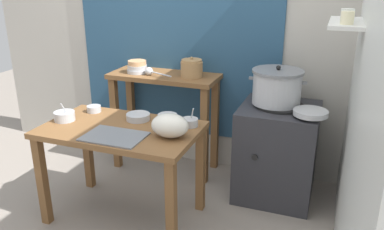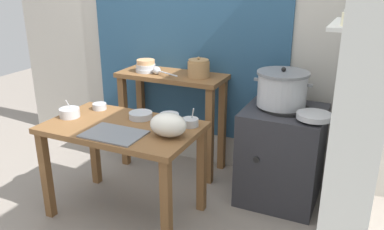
{
  "view_description": "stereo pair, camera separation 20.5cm",
  "coord_description": "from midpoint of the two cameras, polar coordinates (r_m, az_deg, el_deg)",
  "views": [
    {
      "loc": [
        1.22,
        -2.25,
        1.75
      ],
      "look_at": [
        0.33,
        0.14,
        0.82
      ],
      "focal_mm": 37.08,
      "sensor_mm": 36.0,
      "label": 1
    },
    {
      "loc": [
        1.41,
        -2.17,
        1.75
      ],
      "look_at": [
        0.33,
        0.14,
        0.82
      ],
      "focal_mm": 37.08,
      "sensor_mm": 36.0,
      "label": 2
    }
  ],
  "objects": [
    {
      "name": "clay_pot",
      "position": [
        3.38,
        2.71,
        6.71
      ],
      "size": [
        0.19,
        0.19,
        0.17
      ],
      "color": "#A37A4C",
      "rests_on": "back_shelf_table"
    },
    {
      "name": "prep_bowl_4",
      "position": [
        3.19,
        -11.39,
        1.24
      ],
      "size": [
        0.11,
        0.11,
        0.05
      ],
      "color": "#B7BABF",
      "rests_on": "prep_table"
    },
    {
      "name": "prep_table",
      "position": [
        2.88,
        -7.92,
        -3.52
      ],
      "size": [
        1.1,
        0.66,
        0.72
      ],
      "color": "brown",
      "rests_on": "ground"
    },
    {
      "name": "prep_bowl_0",
      "position": [
        2.89,
        -1.27,
        -0.28
      ],
      "size": [
        0.14,
        0.14,
        0.05
      ],
      "color": "#B7BABF",
      "rests_on": "prep_table"
    },
    {
      "name": "bowl_stack_enamel",
      "position": [
        3.57,
        -5.02,
        7.01
      ],
      "size": [
        0.18,
        0.18,
        0.11
      ],
      "color": "#B7BABF",
      "rests_on": "back_shelf_table"
    },
    {
      "name": "ladle",
      "position": [
        3.46,
        -3.26,
        6.36
      ],
      "size": [
        0.29,
        0.15,
        0.07
      ],
      "color": "#B7BABF",
      "rests_on": "back_shelf_table"
    },
    {
      "name": "serving_tray",
      "position": [
        2.68,
        -9.04,
        -2.75
      ],
      "size": [
        0.4,
        0.28,
        0.01
      ],
      "primitive_type": "cube",
      "color": "slate",
      "rests_on": "prep_table"
    },
    {
      "name": "prep_bowl_3",
      "position": [
        2.79,
        1.86,
        -1.03
      ],
      "size": [
        0.12,
        0.12,
        0.14
      ],
      "color": "#B7BABF",
      "rests_on": "prep_table"
    },
    {
      "name": "prep_bowl_1",
      "position": [
        2.94,
        -5.43,
        -0.03
      ],
      "size": [
        0.17,
        0.17,
        0.05
      ],
      "color": "#B7BABF",
      "rests_on": "prep_table"
    },
    {
      "name": "back_shelf_table",
      "position": [
        3.56,
        -1.24,
        2.5
      ],
      "size": [
        0.96,
        0.4,
        0.9
      ],
      "color": "brown",
      "rests_on": "ground"
    },
    {
      "name": "ground_plane",
      "position": [
        3.11,
        -4.95,
        -14.27
      ],
      "size": [
        9.0,
        9.0,
        0.0
      ],
      "primitive_type": "plane",
      "color": "gray"
    },
    {
      "name": "wall_back",
      "position": [
        3.56,
        4.57,
        12.75
      ],
      "size": [
        4.4,
        0.12,
        2.6
      ],
      "color": "#B2ADA3",
      "rests_on": "ground"
    },
    {
      "name": "stove_block",
      "position": [
        3.25,
        14.51,
        -5.52
      ],
      "size": [
        0.6,
        0.61,
        0.78
      ],
      "color": "#2D2D33",
      "rests_on": "ground"
    },
    {
      "name": "wall_right",
      "position": [
        2.46,
        26.65,
        7.35
      ],
      "size": [
        0.3,
        3.2,
        2.6
      ],
      "color": "silver",
      "rests_on": "ground"
    },
    {
      "name": "steamer_pot",
      "position": [
        3.09,
        14.7,
        3.66
      ],
      "size": [
        0.44,
        0.39,
        0.3
      ],
      "color": "#B7BABF",
      "rests_on": "stove_block"
    },
    {
      "name": "wide_pan",
      "position": [
        2.92,
        19.11,
        -0.17
      ],
      "size": [
        0.25,
        0.25,
        0.04
      ],
      "primitive_type": "cylinder",
      "color": "#B7BABF",
      "rests_on": "stove_block"
    },
    {
      "name": "prep_bowl_2",
      "position": [
        3.07,
        -15.39,
        0.35
      ],
      "size": [
        0.15,
        0.15,
        0.14
      ],
      "color": "#B7BABF",
      "rests_on": "prep_table"
    },
    {
      "name": "plastic_bag",
      "position": [
        2.6,
        -1.19,
        -1.45
      ],
      "size": [
        0.25,
        0.2,
        0.16
      ],
      "primitive_type": "ellipsoid",
      "color": "silver",
      "rests_on": "prep_table"
    }
  ]
}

